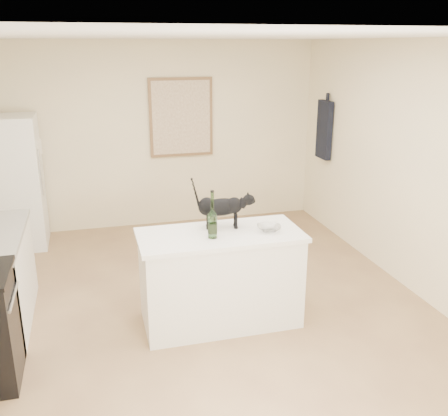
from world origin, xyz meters
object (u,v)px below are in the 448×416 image
black_cat (221,209)px  glass_bowl (269,228)px  fridge (14,183)px  wine_bottle (212,217)px

black_cat → glass_bowl: size_ratio=2.39×
black_cat → glass_bowl: black_cat is taller
fridge → glass_bowl: fridge is taller
black_cat → wine_bottle: (-0.14, -0.23, 0.01)m
fridge → black_cat: (2.09, -2.41, 0.23)m
black_cat → wine_bottle: 0.27m
black_cat → wine_bottle: bearing=-109.8°
wine_bottle → fridge: bearing=126.5°
fridge → glass_bowl: size_ratio=7.86×
glass_bowl → fridge: bearing=133.7°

